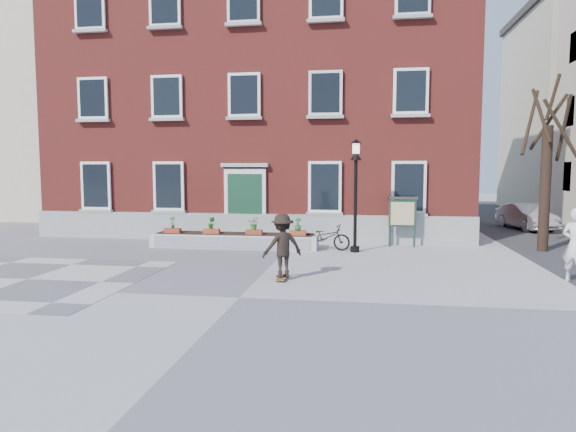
% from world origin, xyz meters
% --- Properties ---
extents(ground, '(100.00, 100.00, 0.00)m').
position_xyz_m(ground, '(0.00, 0.00, 0.00)').
color(ground, '#959597').
rests_on(ground, ground).
extents(checker_patch, '(6.00, 6.00, 0.01)m').
position_xyz_m(checker_patch, '(-6.00, 1.00, 0.01)').
color(checker_patch, '#5D5D5F').
rests_on(checker_patch, ground).
extents(distant_building, '(10.00, 12.00, 13.00)m').
position_xyz_m(distant_building, '(-18.00, 20.00, 6.50)').
color(distant_building, beige).
rests_on(distant_building, ground).
extents(bicycle, '(1.83, 0.87, 0.92)m').
position_xyz_m(bicycle, '(1.39, 7.12, 0.46)').
color(bicycle, black).
rests_on(bicycle, ground).
extents(parked_car, '(2.08, 3.97, 1.24)m').
position_xyz_m(parked_car, '(10.38, 14.69, 0.62)').
color(parked_car, '#B1B4B6').
rests_on(parked_car, ground).
extents(bystander, '(0.83, 0.83, 1.94)m').
position_xyz_m(bystander, '(8.12, 2.80, 0.97)').
color(bystander, silver).
rests_on(bystander, ground).
extents(brick_building, '(18.40, 10.85, 12.60)m').
position_xyz_m(brick_building, '(-2.00, 13.98, 6.30)').
color(brick_building, maroon).
rests_on(brick_building, ground).
extents(planter_assembly, '(6.20, 1.12, 1.15)m').
position_xyz_m(planter_assembly, '(-1.99, 7.18, 0.31)').
color(planter_assembly, silver).
rests_on(planter_assembly, ground).
extents(bare_tree, '(1.83, 1.83, 6.16)m').
position_xyz_m(bare_tree, '(9.01, 8.01, 2.79)').
color(bare_tree, black).
rests_on(bare_tree, ground).
extents(lamp_post, '(0.40, 0.40, 3.93)m').
position_xyz_m(lamp_post, '(2.44, 6.82, 2.54)').
color(lamp_post, black).
rests_on(lamp_post, ground).
extents(notice_board, '(1.10, 0.16, 1.87)m').
position_xyz_m(notice_board, '(4.14, 8.28, 1.26)').
color(notice_board, '#183023').
rests_on(notice_board, ground).
extents(skateboarder, '(1.24, 1.09, 1.75)m').
position_xyz_m(skateboarder, '(0.66, 2.01, 0.91)').
color(skateboarder, brown).
rests_on(skateboarder, ground).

